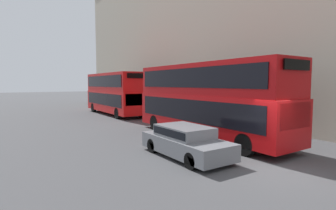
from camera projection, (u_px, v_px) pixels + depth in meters
ground_plane at (275, 169)px, 9.69m from camera, size 200.00×200.00×0.00m
bus_leading at (206, 97)px, 15.06m from camera, size 2.59×10.87×4.25m
bus_second_in_queue at (115, 92)px, 26.55m from camera, size 2.59×10.06×4.17m
car_dark_sedan at (185, 140)px, 11.23m from camera, size 1.86×4.45×1.33m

